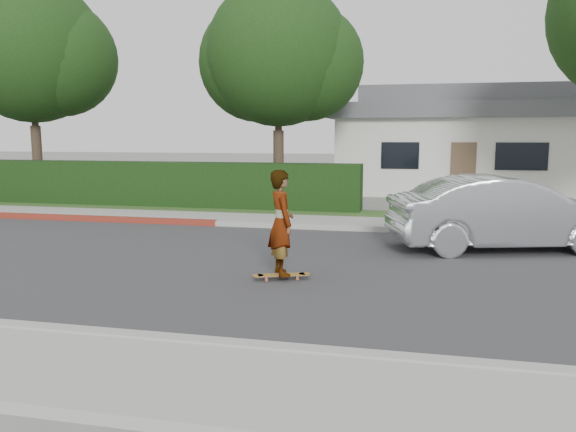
# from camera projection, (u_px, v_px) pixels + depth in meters

# --- Properties ---
(ground) EXTENTS (120.00, 120.00, 0.00)m
(ground) POSITION_uv_depth(u_px,v_px,m) (97.00, 257.00, 10.99)
(ground) COLOR slate
(ground) RESTS_ON ground
(road) EXTENTS (60.00, 8.00, 0.01)m
(road) POSITION_uv_depth(u_px,v_px,m) (97.00, 257.00, 10.99)
(road) COLOR #2D2D30
(road) RESTS_ON ground
(curb_far) EXTENTS (60.00, 0.20, 0.15)m
(curb_far) POSITION_uv_depth(u_px,v_px,m) (181.00, 222.00, 14.94)
(curb_far) COLOR #9E9E99
(curb_far) RESTS_ON ground
(curb_red_section) EXTENTS (12.00, 0.21, 0.15)m
(curb_red_section) POSITION_uv_depth(u_px,v_px,m) (18.00, 216.00, 16.01)
(curb_red_section) COLOR maroon
(curb_red_section) RESTS_ON ground
(sidewalk_far) EXTENTS (60.00, 1.60, 0.12)m
(sidewalk_far) POSITION_uv_depth(u_px,v_px,m) (194.00, 218.00, 15.81)
(sidewalk_far) COLOR gray
(sidewalk_far) RESTS_ON ground
(planting_strip) EXTENTS (60.00, 1.60, 0.10)m
(planting_strip) POSITION_uv_depth(u_px,v_px,m) (213.00, 211.00, 17.35)
(planting_strip) COLOR #2D4C1E
(planting_strip) RESTS_ON ground
(hedge) EXTENTS (15.00, 1.00, 1.50)m
(hedge) POSITION_uv_depth(u_px,v_px,m) (133.00, 184.00, 18.48)
(hedge) COLOR black
(hedge) RESTS_ON ground
(tree_left) EXTENTS (5.99, 5.21, 8.00)m
(tree_left) POSITION_uv_depth(u_px,v_px,m) (34.00, 54.00, 20.24)
(tree_left) COLOR #33261C
(tree_left) RESTS_ON ground
(tree_center) EXTENTS (5.66, 4.84, 7.44)m
(tree_center) POSITION_uv_depth(u_px,v_px,m) (279.00, 59.00, 18.83)
(tree_center) COLOR #33261C
(tree_center) RESTS_ON ground
(house) EXTENTS (10.60, 8.60, 4.30)m
(house) POSITION_uv_depth(u_px,v_px,m) (461.00, 141.00, 24.41)
(house) COLOR beige
(house) RESTS_ON ground
(skateboard) EXTENTS (0.96, 0.51, 0.09)m
(skateboard) POSITION_uv_depth(u_px,v_px,m) (281.00, 275.00, 9.25)
(skateboard) COLOR #B04D30
(skateboard) RESTS_ON ground
(skateboarder) EXTENTS (0.67, 0.75, 1.73)m
(skateboarder) POSITION_uv_depth(u_px,v_px,m) (281.00, 223.00, 9.12)
(skateboarder) COLOR white
(skateboarder) RESTS_ON skateboard
(car_silver) EXTENTS (4.94, 2.87, 1.54)m
(car_silver) POSITION_uv_depth(u_px,v_px,m) (505.00, 213.00, 11.57)
(car_silver) COLOR #B2B4B9
(car_silver) RESTS_ON ground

